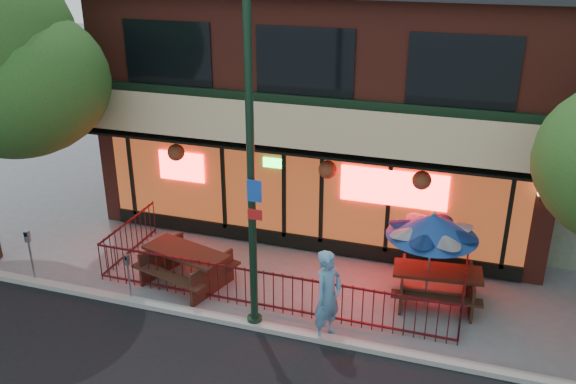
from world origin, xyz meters
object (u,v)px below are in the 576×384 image
picnic_table_left (186,262)px  pedestrian (328,296)px  picnic_table_right (437,281)px  parking_meter_near (128,270)px  parking_meter_far (29,248)px  patio_umbrella (433,226)px  street_light (251,190)px

picnic_table_left → pedestrian: 3.91m
picnic_table_right → pedestrian: pedestrian is taller
parking_meter_near → parking_meter_far: parking_meter_far is taller
pedestrian → patio_umbrella: bearing=-19.6°
picnic_table_left → parking_meter_far: parking_meter_far is taller
patio_umbrella → pedestrian: bearing=-132.5°
picnic_table_right → parking_meter_far: bearing=-167.4°
picnic_table_left → street_light: bearing=-27.1°
street_light → patio_umbrella: size_ratio=3.07×
picnic_table_right → pedestrian: (-2.01, -2.03, 0.46)m
street_light → parking_meter_far: 6.09m
picnic_table_left → pedestrian: bearing=-15.7°
patio_umbrella → picnic_table_right: bearing=16.0°
parking_meter_near → patio_umbrella: bearing=17.5°
patio_umbrella → pedestrian: 2.83m
parking_meter_near → parking_meter_far: (-2.65, -0.00, 0.13)m
parking_meter_far → patio_umbrella: bearing=12.6°
street_light → picnic_table_right: 4.90m
parking_meter_far → parking_meter_near: bearing=0.0°
street_light → patio_umbrella: 4.13m
street_light → parking_meter_far: bearing=180.0°
street_light → picnic_table_right: street_light is taller
street_light → patio_umbrella: (3.39, 2.02, -1.20)m
picnic_table_right → street_light: bearing=-149.9°
picnic_table_left → patio_umbrella: 5.79m
picnic_table_left → pedestrian: size_ratio=1.20×
picnic_table_right → pedestrian: 2.89m
street_light → picnic_table_right: bearing=30.1°
picnic_table_right → picnic_table_left: bearing=-170.3°
patio_umbrella → parking_meter_near: (-6.42, -2.02, -1.14)m
picnic_table_left → picnic_table_right: picnic_table_left is taller
parking_meter_near → parking_meter_far: 2.65m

